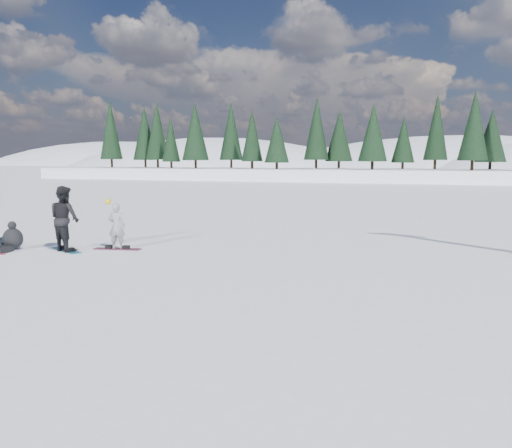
{
  "coord_description": "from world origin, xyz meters",
  "views": [
    {
      "loc": [
        9.29,
        -12.4,
        2.84
      ],
      "look_at": [
        5.03,
        0.19,
        1.1
      ],
      "focal_mm": 35.0,
      "sensor_mm": 36.0,
      "label": 1
    }
  ],
  "objects_px": {
    "snowboard_loose_b": "(2,250)",
    "gear_bag": "(1,243)",
    "snowboarder_man": "(65,218)",
    "snowboarder_woman": "(117,226)",
    "seated_rider": "(11,239)"
  },
  "relations": [
    {
      "from": "gear_bag",
      "to": "snowboard_loose_b",
      "type": "distance_m",
      "value": 0.69
    },
    {
      "from": "snowboarder_woman",
      "to": "snowboard_loose_b",
      "type": "relative_size",
      "value": 1.07
    },
    {
      "from": "seated_rider",
      "to": "gear_bag",
      "type": "relative_size",
      "value": 2.38
    },
    {
      "from": "snowboarder_man",
      "to": "gear_bag",
      "type": "bearing_deg",
      "value": 22.98
    },
    {
      "from": "snowboarder_man",
      "to": "snowboard_loose_b",
      "type": "height_order",
      "value": "snowboarder_man"
    },
    {
      "from": "snowboard_loose_b",
      "to": "gear_bag",
      "type": "bearing_deg",
      "value": -173.56
    },
    {
      "from": "snowboarder_man",
      "to": "snowboarder_woman",
      "type": "bearing_deg",
      "value": -134.5
    },
    {
      "from": "snowboarder_woman",
      "to": "snowboard_loose_b",
      "type": "bearing_deg",
      "value": 10.19
    },
    {
      "from": "snowboarder_man",
      "to": "snowboard_loose_b",
      "type": "bearing_deg",
      "value": 37.23
    },
    {
      "from": "snowboarder_woman",
      "to": "gear_bag",
      "type": "distance_m",
      "value": 3.93
    },
    {
      "from": "snowboarder_woman",
      "to": "seated_rider",
      "type": "xyz_separation_m",
      "value": [
        -3.08,
        -1.14,
        -0.4
      ]
    },
    {
      "from": "snowboarder_woman",
      "to": "gear_bag",
      "type": "relative_size",
      "value": 3.58
    },
    {
      "from": "seated_rider",
      "to": "snowboard_loose_b",
      "type": "bearing_deg",
      "value": -133.22
    },
    {
      "from": "snowboarder_man",
      "to": "seated_rider",
      "type": "distance_m",
      "value": 1.87
    },
    {
      "from": "snowboarder_man",
      "to": "snowboard_loose_b",
      "type": "xyz_separation_m",
      "value": [
        -1.89,
        -0.63,
        -1.0
      ]
    }
  ]
}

